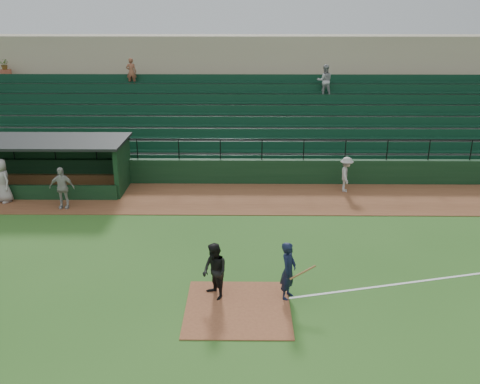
{
  "coord_description": "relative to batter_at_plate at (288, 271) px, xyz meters",
  "views": [
    {
      "loc": [
        0.2,
        -13.72,
        8.13
      ],
      "look_at": [
        0.0,
        5.0,
        1.4
      ],
      "focal_mm": 38.54,
      "sensor_mm": 36.0,
      "label": 1
    }
  ],
  "objects": [
    {
      "name": "ground",
      "position": [
        -1.47,
        0.37,
        -0.89
      ],
      "size": [
        90.0,
        90.0,
        0.0
      ],
      "primitive_type": "plane",
      "color": "#2B591C",
      "rests_on": "ground"
    },
    {
      "name": "warning_track",
      "position": [
        -1.47,
        8.37,
        -0.88
      ],
      "size": [
        40.0,
        4.0,
        0.03
      ],
      "primitive_type": "cube",
      "color": "brown",
      "rests_on": "ground"
    },
    {
      "name": "home_plate_dirt",
      "position": [
        -1.47,
        -0.63,
        -0.88
      ],
      "size": [
        3.0,
        3.0,
        0.03
      ],
      "primitive_type": "cube",
      "color": "brown",
      "rests_on": "ground"
    },
    {
      "name": "stadium_structure",
      "position": [
        -1.47,
        16.83,
        1.41
      ],
      "size": [
        38.0,
        13.08,
        6.4
      ],
      "color": "black",
      "rests_on": "ground"
    },
    {
      "name": "dugout",
      "position": [
        -11.22,
        9.93,
        0.44
      ],
      "size": [
        8.9,
        3.2,
        2.42
      ],
      "color": "black",
      "rests_on": "ground"
    },
    {
      "name": "batter_at_plate",
      "position": [
        0.0,
        0.0,
        0.0
      ],
      "size": [
        1.12,
        0.77,
        1.79
      ],
      "color": "black",
      "rests_on": "ground"
    },
    {
      "name": "umpire",
      "position": [
        -2.15,
        -0.01,
        -0.03
      ],
      "size": [
        1.0,
        1.06,
        1.73
      ],
      "primitive_type": "imported",
      "rotation": [
        0.0,
        0.0,
        -1.0
      ],
      "color": "black",
      "rests_on": "ground"
    },
    {
      "name": "runner",
      "position": [
        3.4,
        9.36,
        -0.04
      ],
      "size": [
        0.75,
        1.14,
        1.65
      ],
      "primitive_type": "imported",
      "rotation": [
        0.0,
        0.0,
        1.43
      ],
      "color": "#ABA5A0",
      "rests_on": "warning_track"
    },
    {
      "name": "dugout_player_a",
      "position": [
        -9.03,
        7.12,
        0.04
      ],
      "size": [
        1.06,
        0.44,
        1.81
      ],
      "primitive_type": "imported",
      "rotation": [
        0.0,
        0.0,
        0.0
      ],
      "color": "#AAA59F",
      "rests_on": "warning_track"
    },
    {
      "name": "dugout_player_b",
      "position": [
        -11.87,
        7.84,
        0.11
      ],
      "size": [
        1.14,
        1.06,
        1.95
      ],
      "primitive_type": "imported",
      "rotation": [
        0.0,
        0.0,
        -0.63
      ],
      "color": "#9F9995",
      "rests_on": "warning_track"
    }
  ]
}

